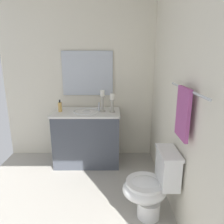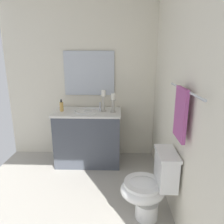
{
  "view_description": "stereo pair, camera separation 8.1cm",
  "coord_description": "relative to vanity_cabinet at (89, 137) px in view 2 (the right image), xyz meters",
  "views": [
    {
      "loc": [
        2.12,
        0.52,
        1.65
      ],
      "look_at": [
        -0.4,
        0.52,
        0.97
      ],
      "focal_mm": 33.53,
      "sensor_mm": 36.0,
      "label": 1
    },
    {
      "loc": [
        2.12,
        0.6,
        1.65
      ],
      "look_at": [
        -0.4,
        0.52,
        0.97
      ],
      "focal_mm": 33.53,
      "sensor_mm": 36.0,
      "label": 2
    }
  ],
  "objects": [
    {
      "name": "candle_holder_short",
      "position": [
        0.0,
        0.24,
        0.59
      ],
      "size": [
        0.09,
        0.09,
        0.32
      ],
      "color": "#B7B2A5",
      "rests_on": "vanity_cabinet"
    },
    {
      "name": "towel_near_vanity",
      "position": [
        1.32,
        0.99,
        0.75
      ],
      "size": [
        0.28,
        0.03,
        0.45
      ],
      "primitive_type": "cube",
      "color": "#A54C8C",
      "rests_on": "towel_bar"
    },
    {
      "name": "sink_basin",
      "position": [
        0.0,
        0.0,
        0.38
      ],
      "size": [
        0.4,
        0.4,
        0.24
      ],
      "color": "white",
      "rests_on": "vanity_cabinet"
    },
    {
      "name": "wall_left",
      "position": [
        -0.32,
        -0.14,
        0.81
      ],
      "size": [
        0.04,
        2.41,
        2.45
      ],
      "primitive_type": "cube",
      "color": "silver",
      "rests_on": "ground"
    },
    {
      "name": "towel_bar",
      "position": [
        1.32,
        1.01,
        0.96
      ],
      "size": [
        0.84,
        0.02,
        0.02
      ],
      "primitive_type": "cylinder",
      "rotation": [
        0.0,
        1.57,
        0.0
      ],
      "color": "silver"
    },
    {
      "name": "toilet",
      "position": [
        1.18,
        0.78,
        -0.05
      ],
      "size": [
        0.39,
        0.54,
        0.75
      ],
      "color": "white",
      "rests_on": "ground"
    },
    {
      "name": "vanity_cabinet",
      "position": [
        0.0,
        0.0,
        0.0
      ],
      "size": [
        0.58,
        1.01,
        0.83
      ],
      "color": "#474C56",
      "rests_on": "ground"
    },
    {
      "name": "floor",
      "position": [
        0.92,
        -0.14,
        -0.43
      ],
      "size": [
        2.49,
        2.41,
        0.02
      ],
      "primitive_type": "cube",
      "color": "#B2ADA3",
      "rests_on": "ground"
    },
    {
      "name": "soap_bottle",
      "position": [
        0.01,
        -0.39,
        0.49
      ],
      "size": [
        0.06,
        0.06,
        0.18
      ],
      "color": "#E5B259",
      "rests_on": "vanity_cabinet"
    },
    {
      "name": "candle_holder_tall",
      "position": [
        0.04,
        0.39,
        0.56
      ],
      "size": [
        0.09,
        0.09,
        0.28
      ],
      "color": "#B7B2A5",
      "rests_on": "vanity_cabinet"
    },
    {
      "name": "mirror",
      "position": [
        -0.28,
        0.0,
        0.96
      ],
      "size": [
        0.02,
        0.79,
        0.69
      ],
      "primitive_type": "cube",
      "color": "silver"
    },
    {
      "name": "wall_back",
      "position": [
        0.92,
        1.07,
        0.81
      ],
      "size": [
        2.49,
        0.04,
        2.45
      ],
      "primitive_type": "cube",
      "color": "silver",
      "rests_on": "ground"
    }
  ]
}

